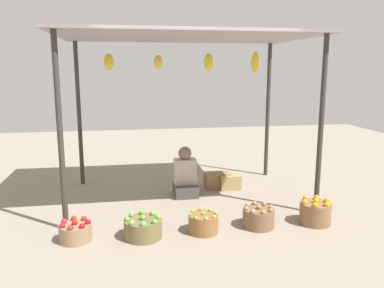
{
  "coord_description": "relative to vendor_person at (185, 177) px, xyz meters",
  "views": [
    {
      "loc": [
        -0.89,
        -5.78,
        1.99
      ],
      "look_at": [
        0.0,
        -0.55,
        0.95
      ],
      "focal_mm": 36.28,
      "sensor_mm": 36.0,
      "label": 1
    }
  ],
  "objects": [
    {
      "name": "wooden_crate_near_vendor",
      "position": [
        0.59,
        0.29,
        -0.17
      ],
      "size": [
        0.43,
        0.29,
        0.25
      ],
      "primitive_type": "cube",
      "color": "#8A6645",
      "rests_on": "ground"
    },
    {
      "name": "basket_oranges",
      "position": [
        1.49,
        -1.44,
        -0.15
      ],
      "size": [
        0.4,
        0.4,
        0.35
      ],
      "color": "brown",
      "rests_on": "ground"
    },
    {
      "name": "market_stall_structure",
      "position": [
        0.0,
        -0.08,
        1.99
      ],
      "size": [
        3.66,
        2.3,
        2.47
      ],
      "color": "#38332D",
      "rests_on": "ground"
    },
    {
      "name": "basket_limes",
      "position": [
        -0.0,
        -1.47,
        -0.18
      ],
      "size": [
        0.37,
        0.37,
        0.27
      ],
      "color": "brown",
      "rests_on": "ground"
    },
    {
      "name": "basket_green_apples",
      "position": [
        -0.74,
        -1.5,
        -0.18
      ],
      "size": [
        0.45,
        0.45,
        0.29
      ],
      "color": "brown",
      "rests_on": "ground"
    },
    {
      "name": "ground_plane",
      "position": [
        0.0,
        -0.09,
        -0.3
      ],
      "size": [
        14.0,
        14.0,
        0.0
      ],
      "primitive_type": "plane",
      "color": "gray"
    },
    {
      "name": "basket_potatoes",
      "position": [
        0.72,
        -1.43,
        -0.17
      ],
      "size": [
        0.4,
        0.4,
        0.29
      ],
      "color": "brown",
      "rests_on": "ground"
    },
    {
      "name": "vendor_person",
      "position": [
        0.0,
        0.0,
        0.0
      ],
      "size": [
        0.36,
        0.44,
        0.78
      ],
      "color": "#463F3C",
      "rests_on": "ground"
    },
    {
      "name": "wooden_crate_stacked_rear",
      "position": [
        0.78,
        0.18,
        -0.18
      ],
      "size": [
        0.34,
        0.26,
        0.24
      ],
      "primitive_type": "cube",
      "color": "#9E8952",
      "rests_on": "ground"
    },
    {
      "name": "basket_red_apples",
      "position": [
        -1.52,
        -1.45,
        -0.19
      ],
      "size": [
        0.38,
        0.38,
        0.26
      ],
      "color": "#947451",
      "rests_on": "ground"
    }
  ]
}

